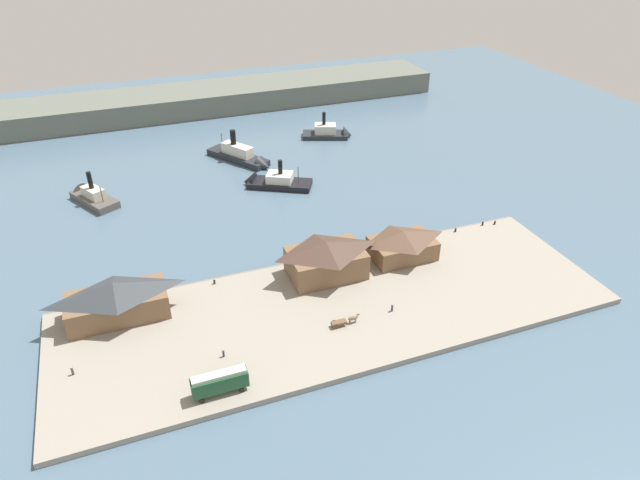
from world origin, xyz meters
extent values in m
plane|color=slate|center=(0.00, 0.00, 0.00)|extent=(320.00, 320.00, 0.00)
cube|color=gray|center=(0.00, -22.00, 0.60)|extent=(110.00, 36.00, 1.20)
cube|color=slate|center=(0.00, -3.60, 0.50)|extent=(110.00, 0.80, 1.00)
cube|color=brown|center=(-40.80, -9.50, 3.78)|extent=(18.71, 8.89, 5.16)
pyramid|color=#33383D|center=(-40.80, -9.50, 7.73)|extent=(19.09, 9.34, 2.74)
cube|color=brown|center=(1.87, -10.72, 4.14)|extent=(15.89, 10.18, 5.88)
pyramid|color=#473328|center=(1.87, -10.72, 8.23)|extent=(16.21, 10.69, 2.30)
cube|color=brown|center=(20.41, -10.25, 3.42)|extent=(14.07, 9.12, 4.44)
pyramid|color=brown|center=(20.41, -10.25, 6.71)|extent=(14.35, 9.57, 2.15)
cube|color=#1E4C2D|center=(-26.61, -35.96, 3.54)|extent=(9.31, 2.39, 2.88)
cube|color=beige|center=(-26.61, -35.96, 5.23)|extent=(8.94, 1.67, 0.50)
cylinder|color=black|center=(-23.35, -34.76, 1.65)|extent=(0.90, 0.18, 0.90)
cylinder|color=black|center=(-23.35, -37.15, 1.65)|extent=(0.90, 0.18, 0.90)
cylinder|color=black|center=(-29.87, -34.76, 1.65)|extent=(0.90, 0.18, 0.90)
cylinder|color=black|center=(-29.87, -37.15, 1.65)|extent=(0.90, 0.18, 0.90)
cube|color=brown|center=(-2.00, -27.44, 2.05)|extent=(2.91, 1.22, 0.50)
cylinder|color=#4C3828|center=(-2.88, -26.83, 1.80)|extent=(1.20, 0.10, 1.20)
cylinder|color=#4C3828|center=(-2.88, -28.05, 1.80)|extent=(1.20, 0.10, 1.20)
ellipsoid|color=#7A6651|center=(0.85, -27.44, 2.30)|extent=(2.00, 0.70, 0.90)
ellipsoid|color=#7A6651|center=(1.95, -27.44, 2.85)|extent=(0.70, 0.32, 0.44)
cylinder|color=#7A6651|center=(1.45, -27.24, 1.70)|extent=(0.16, 0.16, 1.00)
cylinder|color=#7A6651|center=(1.45, -27.64, 1.70)|extent=(0.16, 0.16, 1.00)
cylinder|color=#7A6651|center=(0.25, -27.24, 1.70)|extent=(0.16, 0.16, 1.00)
cylinder|color=#7A6651|center=(0.25, -27.64, 1.70)|extent=(0.16, 0.16, 1.00)
cylinder|color=#33384C|center=(9.50, -26.95, 1.90)|extent=(0.41, 0.41, 1.41)
sphere|color=#CCA889|center=(9.50, -26.95, 2.74)|extent=(0.26, 0.26, 0.26)
cylinder|color=#33384C|center=(-24.33, -27.81, 1.87)|extent=(0.39, 0.39, 1.34)
sphere|color=#CCA889|center=(-24.33, -27.81, 2.66)|extent=(0.25, 0.25, 0.25)
cylinder|color=#4C3D33|center=(-49.44, -22.99, 1.91)|extent=(0.42, 0.42, 1.42)
sphere|color=#CCA889|center=(-49.44, -22.99, 2.75)|extent=(0.26, 0.26, 0.26)
cylinder|color=black|center=(37.77, -5.19, 1.65)|extent=(0.44, 0.44, 0.90)
cylinder|color=black|center=(-21.39, -5.58, 1.65)|extent=(0.44, 0.44, 0.90)
cylinder|color=black|center=(48.85, -5.56, 1.65)|extent=(0.44, 0.44, 0.90)
cylinder|color=black|center=(45.77, -4.88, 1.65)|extent=(0.44, 0.44, 0.90)
cube|color=#514C47|center=(-43.74, 43.81, 0.99)|extent=(12.66, 16.28, 1.98)
cone|color=#514C47|center=(-47.40, 50.49, 0.99)|extent=(6.13, 5.04, 5.49)
cube|color=beige|center=(-43.74, 43.81, 3.25)|extent=(6.24, 7.53, 2.53)
cylinder|color=black|center=(-43.80, 43.92, 6.80)|extent=(1.23, 1.23, 4.57)
cylinder|color=brown|center=(-41.55, 39.81, 4.20)|extent=(0.24, 0.24, 4.44)
cube|color=#23282D|center=(31.54, 66.36, 0.75)|extent=(16.56, 11.49, 1.50)
cone|color=#23282D|center=(38.66, 63.69, 0.75)|extent=(4.64, 6.49, 5.90)
cube|color=beige|center=(31.54, 66.36, 3.00)|extent=(8.34, 7.02, 2.99)
cylinder|color=black|center=(31.12, 66.52, 6.64)|extent=(1.13, 1.13, 4.28)
cube|color=black|center=(5.85, 35.71, 0.81)|extent=(18.85, 14.45, 1.63)
cone|color=black|center=(-1.96, 39.97, 0.81)|extent=(5.72, 6.87, 6.08)
cube|color=silver|center=(5.85, 35.71, 2.85)|extent=(8.66, 7.90, 2.44)
cylinder|color=black|center=(6.11, 35.57, 6.07)|extent=(1.24, 1.24, 4.01)
cylinder|color=brown|center=(10.54, 33.15, 4.04)|extent=(0.24, 0.24, 4.83)
cube|color=#23282D|center=(-0.92, 57.96, 0.95)|extent=(16.57, 21.43, 1.91)
cone|color=#23282D|center=(4.94, 48.80, 0.95)|extent=(6.47, 6.09, 5.18)
cube|color=silver|center=(-0.92, 57.96, 3.49)|extent=(8.68, 10.87, 3.16)
cylinder|color=black|center=(-1.68, 59.15, 7.29)|extent=(1.72, 1.72, 4.45)
cylinder|color=brown|center=(-4.44, 63.46, 4.62)|extent=(0.24, 0.24, 5.43)
cube|color=#60665B|center=(0.00, 110.00, 4.00)|extent=(180.00, 24.00, 8.00)
camera|label=1|loc=(-34.53, -103.19, 71.78)|focal=31.62mm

